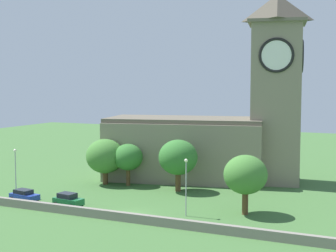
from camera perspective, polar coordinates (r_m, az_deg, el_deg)
The scene contains 11 objects.
ground_plane at distance 76.95m, azimuth 1.11°, elevation -7.44°, with size 200.00×200.00×0.00m, color #3D6633.
church at distance 84.61m, azimuth 5.64°, elevation -0.12°, with size 34.42×17.59×30.84m.
quay_barrier at distance 61.04m, azimuth -5.69°, elevation -10.25°, with size 59.63×0.70×1.10m, color gray.
car_blue at distance 73.14m, azimuth -16.17°, elevation -7.64°, with size 4.55×2.70×1.63m.
car_green at distance 68.40m, azimuth -11.39°, elevation -8.32°, with size 4.26×2.62×1.87m.
streetlamp_west_end at distance 75.08m, azimuth -17.11°, elevation -4.32°, with size 0.44×0.44×7.05m.
streetlamp_west_mid at distance 61.81m, azimuth 2.08°, elevation -6.00°, with size 0.44×0.44×7.21m.
tree_churchyard at distance 75.76m, azimuth 1.16°, elevation -3.63°, with size 5.97×5.97×7.94m.
tree_riverside_west at distance 81.69m, azimuth -7.23°, elevation -3.46°, with size 6.22×6.22×7.43m.
tree_by_tower at distance 80.25m, azimuth -4.61°, elevation -3.61°, with size 4.75×4.75×6.77m.
tree_riverside_east at distance 63.24m, azimuth 8.88°, elevation -5.56°, with size 5.50×5.50×7.57m.
Camera 1 is at (29.47, -54.12, 16.60)m, focal length 53.13 mm.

